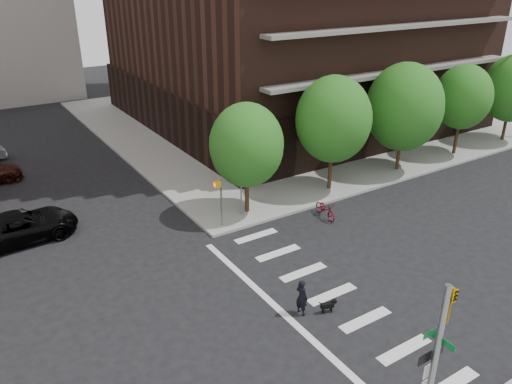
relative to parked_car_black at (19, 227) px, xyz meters
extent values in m
plane|color=black|center=(7.27, -11.99, -0.78)|extent=(120.00, 120.00, 0.00)
cube|color=gray|center=(27.77, 11.51, -0.70)|extent=(39.00, 33.00, 0.15)
cube|color=silver|center=(10.27, -15.99, -0.77)|extent=(2.40, 0.50, 0.01)
cube|color=silver|center=(10.27, -13.99, -0.77)|extent=(2.40, 0.50, 0.01)
cube|color=silver|center=(10.27, -11.99, -0.77)|extent=(2.40, 0.50, 0.01)
cube|color=silver|center=(10.27, -9.99, -0.77)|extent=(2.40, 0.50, 0.01)
cube|color=silver|center=(10.27, -7.99, -0.77)|extent=(2.40, 0.50, 0.01)
cube|color=silver|center=(10.27, -5.99, -0.77)|extent=(2.40, 0.50, 0.01)
cube|color=silver|center=(7.77, -11.99, -0.77)|extent=(0.30, 13.00, 0.01)
cube|color=black|center=(25.27, 12.01, 1.37)|extent=(25.50, 25.50, 4.00)
cube|color=maroon|center=(38.47, 2.51, 2.17)|extent=(1.40, 5.00, 0.20)
cylinder|color=#301E11|center=(11.27, -3.49, 0.52)|extent=(0.24, 0.24, 2.30)
sphere|color=#235B19|center=(11.27, -3.49, 3.27)|extent=(4.00, 4.00, 4.00)
cylinder|color=#301E11|center=(17.27, -3.49, 0.67)|extent=(0.24, 0.24, 2.60)
sphere|color=#235B19|center=(17.27, -3.49, 3.77)|extent=(4.50, 4.50, 4.50)
cylinder|color=#301E11|center=(23.27, -3.49, 0.52)|extent=(0.24, 0.24, 2.30)
sphere|color=#235B19|center=(23.27, -3.49, 3.67)|extent=(5.00, 5.00, 5.00)
cylinder|color=#301E11|center=(29.27, -3.49, 0.67)|extent=(0.24, 0.24, 2.60)
sphere|color=#235B19|center=(29.27, -3.49, 3.57)|extent=(4.00, 4.00, 4.00)
cylinder|color=#301E11|center=(35.27, -3.49, 0.52)|extent=(0.24, 0.24, 2.30)
imported|color=gold|center=(7.02, -19.49, 4.67)|extent=(0.16, 0.20, 1.00)
cube|color=#0A5926|center=(6.77, -19.34, 3.97)|extent=(0.75, 0.02, 0.18)
cube|color=#0A5926|center=(6.92, -19.49, 3.72)|extent=(0.02, 0.75, 0.18)
cube|color=black|center=(6.77, -19.37, 3.27)|extent=(0.90, 0.02, 0.28)
cube|color=silver|center=(6.77, -19.37, 2.77)|extent=(0.32, 0.02, 0.42)
cylinder|color=slate|center=(9.27, -4.19, 0.67)|extent=(0.10, 0.10, 2.60)
cube|color=gold|center=(9.07, -4.19, 1.77)|extent=(0.32, 0.25, 0.32)
cylinder|color=slate|center=(10.77, -3.69, 0.47)|extent=(0.08, 0.08, 2.20)
cube|color=gold|center=(10.77, -3.84, 1.37)|extent=(0.64, 0.02, 0.64)
imported|color=black|center=(0.00, 0.00, 0.00)|extent=(2.92, 5.75, 1.56)
imported|color=maroon|center=(14.68, -6.22, -0.28)|extent=(0.90, 1.96, 0.99)
imported|color=black|center=(8.38, -12.30, 0.00)|extent=(0.62, 0.46, 1.56)
cube|color=black|center=(9.30, -12.81, -0.44)|extent=(0.56, 0.31, 0.21)
cube|color=black|center=(9.58, -12.89, -0.31)|extent=(0.18, 0.16, 0.16)
cylinder|color=black|center=(9.46, -12.76, -0.66)|extent=(0.05, 0.05, 0.23)
cylinder|color=black|center=(9.14, -12.86, -0.66)|extent=(0.05, 0.05, 0.23)
imported|color=navy|center=(32.80, -0.99, 0.21)|extent=(0.94, 0.81, 1.68)
camera|label=1|loc=(-1.89, -25.02, 11.83)|focal=35.00mm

